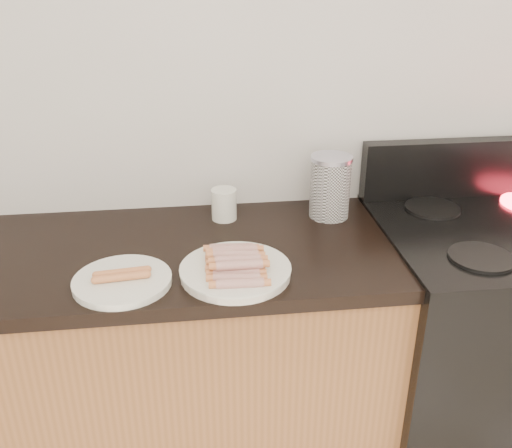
{
  "coord_description": "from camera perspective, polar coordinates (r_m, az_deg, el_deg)",
  "views": [
    {
      "loc": [
        -0.18,
        0.2,
        1.68
      ],
      "look_at": [
        -0.01,
        1.62,
        1.0
      ],
      "focal_mm": 40.0,
      "sensor_mm": 36.0,
      "label": 1
    }
  ],
  "objects": [
    {
      "name": "side_plate",
      "position": [
        1.53,
        -13.22,
        -5.58
      ],
      "size": [
        0.29,
        0.29,
        0.02
      ],
      "primitive_type": "cylinder",
      "rotation": [
        0.0,
        0.0,
        -0.12
      ],
      "color": "white",
      "rests_on": "counter_slab"
    },
    {
      "name": "hotdog_pile",
      "position": [
        1.52,
        -2.09,
        -3.85
      ],
      "size": [
        0.12,
        0.23,
        0.05
      ],
      "rotation": [
        0.0,
        0.0,
        -0.09
      ],
      "color": "brown",
      "rests_on": "main_plate"
    },
    {
      "name": "main_plate",
      "position": [
        1.53,
        -2.07,
        -4.83
      ],
      "size": [
        0.31,
        0.31,
        0.02
      ],
      "primitive_type": "cylinder",
      "rotation": [
        0.0,
        0.0,
        0.06
      ],
      "color": "white",
      "rests_on": "counter_slab"
    },
    {
      "name": "plain_sausages",
      "position": [
        1.52,
        -13.29,
        -4.95
      ],
      "size": [
        0.13,
        0.06,
        0.02
      ],
      "rotation": [
        0.0,
        0.0,
        0.11
      ],
      "color": "#B76641",
      "rests_on": "side_plate"
    },
    {
      "name": "mug",
      "position": [
        1.84,
        -3.22,
        1.98
      ],
      "size": [
        0.09,
        0.09,
        0.1
      ],
      "primitive_type": "cylinder",
      "rotation": [
        0.0,
        0.0,
        0.14
      ],
      "color": "white",
      "rests_on": "counter_slab"
    },
    {
      "name": "stove_panel",
      "position": [
        2.11,
        20.59,
        5.31
      ],
      "size": [
        0.76,
        0.06,
        0.2
      ],
      "primitive_type": "cube",
      "color": "black",
      "rests_on": "stove"
    },
    {
      "name": "counter_slab",
      "position": [
        1.77,
        -23.21,
        -3.74
      ],
      "size": [
        2.2,
        0.62,
        0.04
      ],
      "primitive_type": "cube",
      "color": "black",
      "rests_on": "cabinet_base"
    },
    {
      "name": "cabinet_base",
      "position": [
        2.01,
        -20.96,
        -15.01
      ],
      "size": [
        2.2,
        0.59,
        0.86
      ],
      "primitive_type": "cube",
      "color": "brown",
      "rests_on": "floor"
    },
    {
      "name": "burner_near_left",
      "position": [
        1.71,
        21.6,
        -3.12
      ],
      "size": [
        0.18,
        0.18,
        0.01
      ],
      "primitive_type": "cylinder",
      "color": "black",
      "rests_on": "stove"
    },
    {
      "name": "stove",
      "position": [
        2.15,
        21.64,
        -11.46
      ],
      "size": [
        0.76,
        0.65,
        0.91
      ],
      "color": "black",
      "rests_on": "floor"
    },
    {
      "name": "burner_far_left",
      "position": [
        1.98,
        17.23,
        1.52
      ],
      "size": [
        0.18,
        0.18,
        0.01
      ],
      "primitive_type": "cylinder",
      "color": "black",
      "rests_on": "stove"
    },
    {
      "name": "wall_back",
      "position": [
        1.85,
        -1.23,
        13.56
      ],
      "size": [
        4.0,
        0.04,
        2.6
      ],
      "primitive_type": "cube",
      "color": "silver",
      "rests_on": "ground"
    },
    {
      "name": "canister",
      "position": [
        1.85,
        7.42,
        3.74
      ],
      "size": [
        0.13,
        0.13,
        0.21
      ],
      "rotation": [
        0.0,
        0.0,
        0.05
      ],
      "color": "white",
      "rests_on": "counter_slab"
    }
  ]
}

